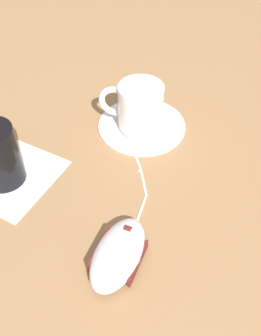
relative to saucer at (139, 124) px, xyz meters
The scene contains 6 objects.
ground_plane 0.09m from the saucer, ahead, with size 3.00×3.00×0.00m, color olive.
saucer is the anchor object (origin of this frame).
coffee_cup 0.04m from the saucer, 14.35° to the left, with size 0.07×0.10×0.07m.
computer_mouse 0.26m from the saucer, 25.09° to the left, with size 0.12×0.07×0.03m.
mouse_cable 0.08m from the saucer, 27.70° to the left, with size 0.21×0.14×0.00m.
napkin_under_glass 0.23m from the saucer, 27.78° to the right, with size 0.13×0.13×0.00m, color white.
Camera 1 is at (0.33, 0.24, 0.41)m, focal length 40.00 mm.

